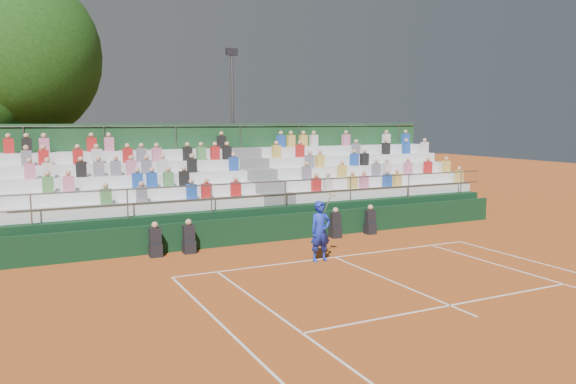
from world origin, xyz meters
name	(u,v)px	position (x,y,z in m)	size (l,w,h in m)	color
ground	(335,257)	(0.00, 0.00, 0.00)	(90.00, 90.00, 0.00)	#B6531E
courtside_wall	(291,227)	(0.00, 3.20, 0.50)	(20.00, 0.15, 1.00)	black
line_officials	(270,232)	(-1.12, 2.75, 0.48)	(9.03, 0.40, 1.19)	black
grandstand	(258,201)	(-0.01, 6.44, 1.08)	(20.00, 5.20, 4.40)	black
tennis_player	(321,231)	(-0.66, -0.21, 0.99)	(0.89, 0.47, 2.22)	#192EBD
tree_east	(11,56)	(-9.24, 12.19, 7.34)	(7.70, 7.70, 11.20)	#351F13
floodlight_mast	(232,115)	(1.10, 12.32, 4.80)	(0.60, 0.25, 8.26)	gray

